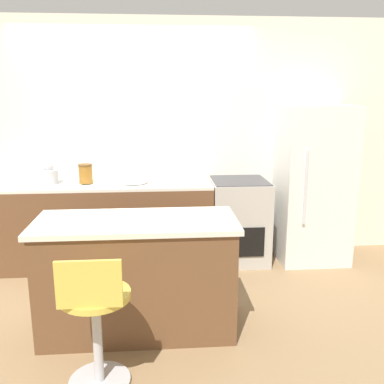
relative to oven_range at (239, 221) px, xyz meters
name	(u,v)px	position (x,y,z in m)	size (l,w,h in m)	color
ground_plane	(136,275)	(-1.12, -0.33, -0.45)	(14.00, 14.00, 0.00)	#8E704C
wall_back	(135,140)	(-1.12, 0.34, 0.85)	(8.00, 0.06, 2.60)	silver
back_counter	(103,224)	(-1.46, 0.00, 0.00)	(2.29, 0.62, 0.90)	brown
kitchen_island	(138,275)	(-1.04, -1.34, 0.00)	(1.51, 0.65, 0.90)	brown
oven_range	(239,221)	(0.00, 0.00, 0.00)	(0.61, 0.63, 0.90)	#B7B2A8
refrigerator	(313,184)	(0.80, -0.01, 0.39)	(0.73, 0.67, 1.69)	silver
stool_chair	(96,321)	(-1.26, -2.01, 0.01)	(0.44, 0.44, 0.92)	#B7B7BC
kettle	(49,175)	(-1.98, -0.02, 0.54)	(0.19, 0.19, 0.23)	silver
mixing_bowl	(134,178)	(-1.12, -0.02, 0.49)	(0.29, 0.29, 0.08)	white
canister_jar	(86,174)	(-1.61, -0.02, 0.55)	(0.15, 0.15, 0.20)	#9E6623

